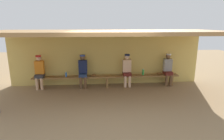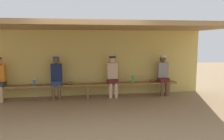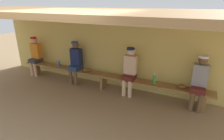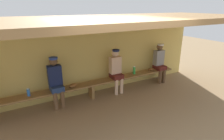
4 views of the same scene
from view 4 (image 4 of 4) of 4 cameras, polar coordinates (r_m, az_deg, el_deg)
ground_plane at (r=4.44m, az=2.05°, el=-16.33°), size 24.00×24.00×0.00m
back_wall at (r=5.62m, az=-8.42°, el=3.67°), size 8.00×0.20×2.20m
dugout_roof at (r=4.25m, az=-2.63°, el=14.85°), size 8.00×2.80×0.12m
bench at (r=5.46m, az=-6.35°, el=-4.64°), size 6.00×0.36×0.46m
player_leftmost at (r=5.07m, az=-16.73°, el=-2.89°), size 0.34×0.42×1.34m
player_middle at (r=5.68m, az=1.24°, el=0.31°), size 0.34×0.42×1.34m
player_in_red at (r=6.70m, az=14.25°, el=2.63°), size 0.34×0.42×1.34m
water_bottle_green at (r=5.05m, az=-24.04°, el=-6.19°), size 0.07×0.07×0.20m
water_bottle_blue at (r=6.10m, az=6.76°, el=-0.09°), size 0.08×0.08×0.26m
baseball_glove_tan at (r=6.54m, az=11.71°, el=0.22°), size 0.25×0.19×0.09m
baseball_glove_worn at (r=5.23m, az=-11.86°, el=-4.62°), size 0.29×0.25×0.09m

